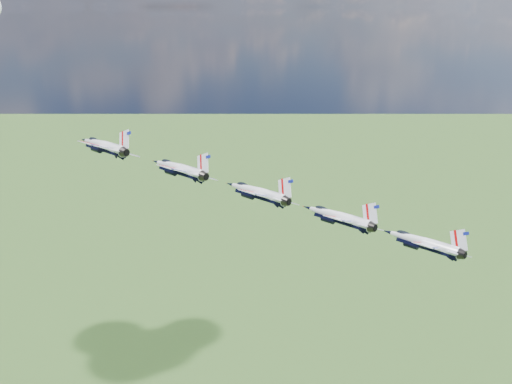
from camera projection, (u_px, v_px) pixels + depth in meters
jet_0 at (103, 146)px, 87.97m from camera, size 12.25×15.03×7.11m
jet_1 at (178, 168)px, 86.35m from camera, size 12.25×15.03×7.11m
jet_2 at (256, 192)px, 84.72m from camera, size 12.25×15.03×7.11m
jet_3 at (337, 217)px, 83.09m from camera, size 12.25×15.03×7.11m
jet_4 at (421, 242)px, 81.46m from camera, size 12.25×15.03×7.11m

